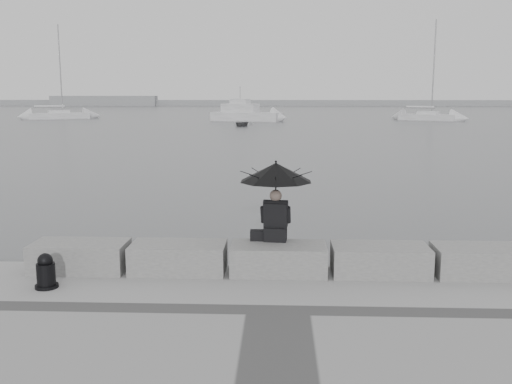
{
  "coord_description": "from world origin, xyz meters",
  "views": [
    {
      "loc": [
        0.01,
        -9.74,
        3.51
      ],
      "look_at": [
        -0.52,
        3.0,
        1.3
      ],
      "focal_mm": 40.0,
      "sensor_mm": 36.0,
      "label": 1
    }
  ],
  "objects_px": {
    "sailboat_right": "(428,116)",
    "dinghy": "(242,123)",
    "mooring_bollard": "(46,274)",
    "sailboat_left": "(59,115)",
    "motor_cruiser": "(247,114)",
    "seated_person": "(276,182)"
  },
  "relations": [
    {
      "from": "seated_person",
      "to": "motor_cruiser",
      "type": "distance_m",
      "value": 64.03
    },
    {
      "from": "seated_person",
      "to": "sailboat_right",
      "type": "height_order",
      "value": "sailboat_right"
    },
    {
      "from": "sailboat_left",
      "to": "seated_person",
      "type": "bearing_deg",
      "value": -94.05
    },
    {
      "from": "sailboat_left",
      "to": "motor_cruiser",
      "type": "height_order",
      "value": "sailboat_left"
    },
    {
      "from": "mooring_bollard",
      "to": "dinghy",
      "type": "relative_size",
      "value": 0.18
    },
    {
      "from": "mooring_bollard",
      "to": "sailboat_left",
      "type": "xyz_separation_m",
      "value": [
        -27.18,
        70.48,
        -0.22
      ]
    },
    {
      "from": "sailboat_right",
      "to": "dinghy",
      "type": "xyz_separation_m",
      "value": [
        -23.58,
        -14.04,
        -0.26
      ]
    },
    {
      "from": "sailboat_right",
      "to": "dinghy",
      "type": "height_order",
      "value": "sailboat_right"
    },
    {
      "from": "seated_person",
      "to": "sailboat_left",
      "type": "xyz_separation_m",
      "value": [
        -30.74,
        69.28,
        -1.5
      ]
    },
    {
      "from": "seated_person",
      "to": "dinghy",
      "type": "xyz_separation_m",
      "value": [
        -4.1,
        52.6,
        -1.75
      ]
    },
    {
      "from": "mooring_bollard",
      "to": "seated_person",
      "type": "bearing_deg",
      "value": 18.61
    },
    {
      "from": "mooring_bollard",
      "to": "sailboat_left",
      "type": "bearing_deg",
      "value": 111.09
    },
    {
      "from": "motor_cruiser",
      "to": "dinghy",
      "type": "distance_m",
      "value": 11.29
    },
    {
      "from": "mooring_bollard",
      "to": "dinghy",
      "type": "bearing_deg",
      "value": 90.57
    },
    {
      "from": "dinghy",
      "to": "sailboat_right",
      "type": "bearing_deg",
      "value": 36.32
    },
    {
      "from": "motor_cruiser",
      "to": "dinghy",
      "type": "xyz_separation_m",
      "value": [
        0.1,
        -11.28,
        -0.62
      ]
    },
    {
      "from": "mooring_bollard",
      "to": "dinghy",
      "type": "xyz_separation_m",
      "value": [
        -0.53,
        53.81,
        -0.46
      ]
    },
    {
      "from": "sailboat_left",
      "to": "dinghy",
      "type": "bearing_deg",
      "value": -60.03
    },
    {
      "from": "sailboat_left",
      "to": "motor_cruiser",
      "type": "relative_size",
      "value": 1.36
    },
    {
      "from": "mooring_bollard",
      "to": "sailboat_left",
      "type": "relative_size",
      "value": 0.04
    },
    {
      "from": "sailboat_left",
      "to": "motor_cruiser",
      "type": "bearing_deg",
      "value": -39.48
    },
    {
      "from": "seated_person",
      "to": "motor_cruiser",
      "type": "bearing_deg",
      "value": 99.88
    }
  ]
}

